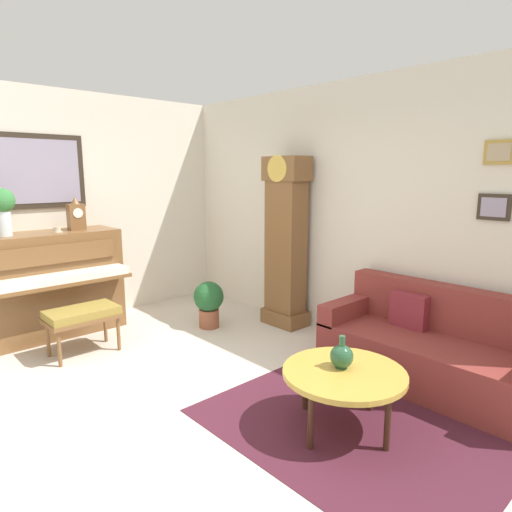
% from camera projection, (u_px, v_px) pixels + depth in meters
% --- Properties ---
extents(ground_plane, '(6.40, 6.00, 0.10)m').
position_uv_depth(ground_plane, '(161.00, 410.00, 3.55)').
color(ground_plane, beige).
extents(wall_left, '(0.13, 4.90, 2.80)m').
position_uv_depth(wall_left, '(39.00, 210.00, 5.16)').
color(wall_left, silver).
rests_on(wall_left, ground_plane).
extents(wall_back, '(5.30, 0.13, 2.80)m').
position_uv_depth(wall_back, '(346.00, 212.00, 4.88)').
color(wall_back, silver).
rests_on(wall_back, ground_plane).
extents(area_rug, '(2.10, 1.50, 0.01)m').
position_uv_depth(area_rug, '(348.00, 429.00, 3.20)').
color(area_rug, '#4C1E2D').
rests_on(area_rug, ground_plane).
extents(piano, '(0.87, 1.44, 1.18)m').
position_uv_depth(piano, '(54.00, 283.00, 5.02)').
color(piano, brown).
rests_on(piano, ground_plane).
extents(piano_bench, '(0.42, 0.70, 0.48)m').
position_uv_depth(piano_bench, '(82.00, 316.00, 4.48)').
color(piano_bench, brown).
rests_on(piano_bench, ground_plane).
extents(grandfather_clock, '(0.52, 0.34, 2.03)m').
position_uv_depth(grandfather_clock, '(286.00, 247.00, 5.26)').
color(grandfather_clock, brown).
rests_on(grandfather_clock, ground_plane).
extents(couch, '(1.90, 0.80, 0.84)m').
position_uv_depth(couch, '(434.00, 349.00, 3.86)').
color(couch, maroon).
rests_on(couch, ground_plane).
extents(coffee_table, '(0.88, 0.88, 0.45)m').
position_uv_depth(coffee_table, '(344.00, 375.00, 3.15)').
color(coffee_table, gold).
rests_on(coffee_table, ground_plane).
extents(mantel_clock, '(0.13, 0.18, 0.38)m').
position_uv_depth(mantel_clock, '(76.00, 215.00, 5.09)').
color(mantel_clock, brown).
rests_on(mantel_clock, piano).
extents(flower_vase, '(0.26, 0.26, 0.58)m').
position_uv_depth(flower_vase, '(2.00, 206.00, 4.56)').
color(flower_vase, silver).
rests_on(flower_vase, piano).
extents(teacup, '(0.12, 0.12, 0.06)m').
position_uv_depth(teacup, '(57.00, 230.00, 4.91)').
color(teacup, beige).
rests_on(teacup, piano).
extents(green_jug, '(0.17, 0.17, 0.24)m').
position_uv_depth(green_jug, '(342.00, 356.00, 3.17)').
color(green_jug, '#234C33').
rests_on(green_jug, coffee_table).
extents(potted_plant, '(0.36, 0.36, 0.56)m').
position_uv_depth(potted_plant, '(209.00, 301.00, 5.28)').
color(potted_plant, '#935138').
rests_on(potted_plant, ground_plane).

